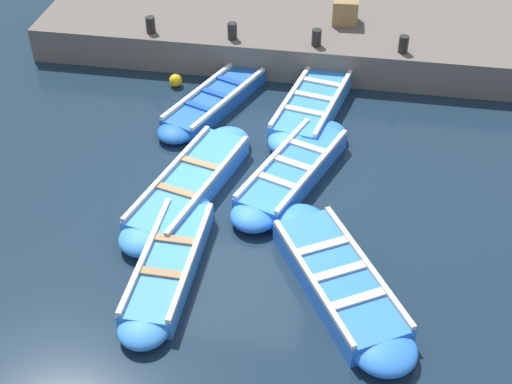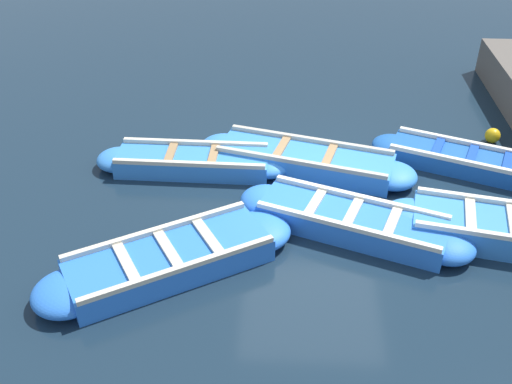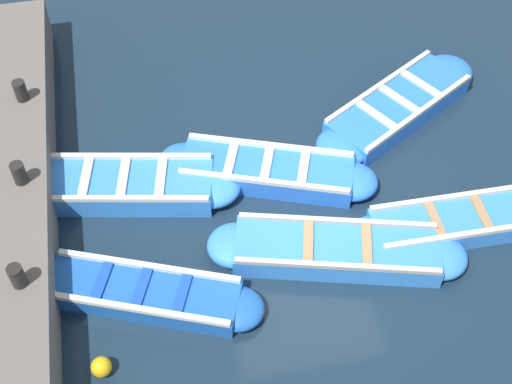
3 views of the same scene
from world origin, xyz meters
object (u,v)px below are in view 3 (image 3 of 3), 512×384
(boat_inner_gap, at_px, (125,186))
(boat_near_quay, at_px, (336,251))
(buoy_orange_near, at_px, (101,367))
(boat_outer_right, at_px, (143,293))
(bollard_mid_south, at_px, (19,173))
(boat_alongside, at_px, (456,223))
(bollard_mid_north, at_px, (17,276))
(boat_broadside, at_px, (267,171))
(bollard_south, at_px, (20,91))
(boat_tucked, at_px, (398,107))

(boat_inner_gap, distance_m, boat_near_quay, 3.40)
(boat_near_quay, xyz_separation_m, buoy_orange_near, (-3.42, -1.14, -0.03))
(boat_outer_right, bearing_deg, bollard_mid_south, 129.13)
(boat_alongside, bearing_deg, buoy_orange_near, -166.38)
(boat_alongside, xyz_separation_m, bollard_mid_south, (-6.17, 1.54, 0.77))
(bollard_mid_north, xyz_separation_m, buoy_orange_near, (0.87, -1.05, -0.79))
(boat_inner_gap, relative_size, bollard_mid_south, 10.52)
(boat_broadside, distance_m, buoy_orange_near, 3.94)
(boat_outer_right, distance_m, buoy_orange_near, 1.17)
(boat_broadside, xyz_separation_m, buoy_orange_near, (-2.75, -2.82, -0.04))
(boat_alongside, bearing_deg, bollard_mid_south, 165.96)
(boat_outer_right, bearing_deg, boat_near_quay, 3.15)
(bollard_mid_south, bearing_deg, boat_near_quay, -21.50)
(boat_inner_gap, distance_m, bollard_mid_north, 2.47)
(boat_broadside, bearing_deg, bollard_south, 153.84)
(boat_alongside, distance_m, boat_broadside, 2.97)
(bollard_mid_south, bearing_deg, bollard_south, 90.00)
(boat_outer_right, height_order, boat_inner_gap, boat_inner_gap)
(boat_alongside, distance_m, boat_inner_gap, 5.04)
(boat_outer_right, xyz_separation_m, boat_alongside, (4.67, 0.30, 0.01))
(boat_outer_right, relative_size, bollard_south, 9.74)
(boat_near_quay, distance_m, bollard_mid_north, 4.36)
(bollard_mid_north, height_order, bollard_south, same)
(boat_outer_right, height_order, bollard_south, bollard_south)
(bollard_mid_north, bearing_deg, boat_outer_right, -2.69)
(boat_inner_gap, bearing_deg, buoy_orange_near, -100.47)
(bollard_mid_north, bearing_deg, bollard_mid_south, 90.00)
(bollard_south, relative_size, buoy_orange_near, 1.28)
(boat_alongside, height_order, boat_broadside, boat_broadside)
(boat_alongside, relative_size, boat_broadside, 0.93)
(boat_alongside, height_order, bollard_south, bollard_south)
(bollard_mid_south, bearing_deg, boat_outer_right, -50.87)
(boat_alongside, bearing_deg, bollard_south, 151.74)
(boat_tucked, xyz_separation_m, bollard_mid_south, (-6.11, -0.98, 0.75))
(boat_inner_gap, height_order, boat_broadside, boat_inner_gap)
(boat_inner_gap, xyz_separation_m, buoy_orange_near, (-0.54, -2.94, -0.05))
(boat_outer_right, relative_size, boat_alongside, 1.04)
(boat_outer_right, height_order, bollard_mid_south, bollard_mid_south)
(boat_tucked, xyz_separation_m, buoy_orange_near, (-5.24, -3.81, -0.04))
(boat_broadside, height_order, bollard_south, bollard_south)
(bollard_mid_south, bearing_deg, boat_tucked, 9.12)
(boat_inner_gap, xyz_separation_m, bollard_south, (-1.41, 1.66, 0.74))
(bollard_mid_north, distance_m, buoy_orange_near, 1.58)
(boat_outer_right, xyz_separation_m, bollard_south, (-1.50, 3.62, 0.78))
(boat_tucked, relative_size, boat_broadside, 1.00)
(boat_near_quay, bearing_deg, bollard_mid_north, -178.89)
(boat_near_quay, bearing_deg, boat_outer_right, -176.85)
(boat_tucked, relative_size, bollard_mid_north, 10.12)
(boat_outer_right, distance_m, bollard_mid_south, 2.50)
(bollard_mid_north, distance_m, bollard_south, 3.55)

